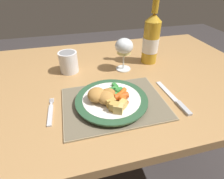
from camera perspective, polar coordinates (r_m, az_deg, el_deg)
The scene contains 13 objects.
ground_plane at distance 1.31m, azimuth 0.90°, elevation -24.33°, with size 6.00×6.00×0.00m, color #383333.
dining_table at distance 0.82m, azimuth 1.30°, elevation -1.00°, with size 1.27×0.82×0.74m.
placemat at distance 0.60m, azimuth 0.71°, elevation -4.43°, with size 0.35×0.26×0.01m.
dinner_plate at distance 0.59m, azimuth -0.14°, elevation -3.56°, with size 0.24×0.24×0.02m.
breaded_croquettes at distance 0.57m, azimuth -3.24°, elevation -1.97°, with size 0.11×0.10×0.04m.
green_beans_pile at distance 0.61m, azimuth 1.63°, elevation -0.35°, with size 0.05×0.09×0.02m.
glazed_carrots at distance 0.58m, azimuth 3.33°, elevation -2.29°, with size 0.05×0.08×0.02m.
fork at distance 0.60m, azimuth -19.44°, elevation -7.28°, with size 0.02×0.14×0.01m.
table_knife at distance 0.66m, azimuth 19.91°, elevation -3.09°, with size 0.03×0.20×0.01m.
wine_glass at distance 0.77m, azimuth 3.96°, elevation 13.42°, with size 0.08×0.08×0.14m.
bottle at distance 0.86m, azimuth 12.64°, elevation 15.69°, with size 0.07×0.07×0.30m.
roast_potatoes at distance 0.54m, azimuth 1.22°, elevation -5.19°, with size 0.07×0.07×0.03m.
drinking_cup at distance 0.80m, azimuth -14.01°, elevation 8.81°, with size 0.08×0.08×0.09m.
Camera 1 is at (-0.18, -0.63, 1.13)m, focal length 28.00 mm.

